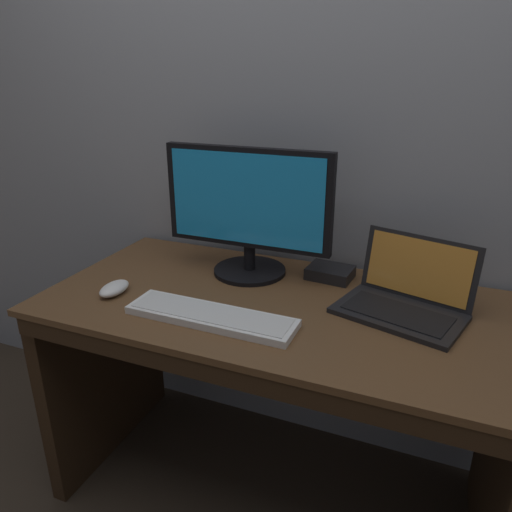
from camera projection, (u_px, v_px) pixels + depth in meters
ground_plane at (272, 491)px, 1.76m from camera, size 14.00×14.00×0.00m
back_wall at (318, 105)px, 1.62m from camera, size 5.18×0.04×2.65m
desk at (273, 379)px, 1.57m from camera, size 1.44×0.71×0.77m
laptop_black at (405, 299)px, 1.40m from camera, size 0.40×0.34×0.21m
external_monitor at (248, 209)px, 1.59m from camera, size 0.58×0.25×0.44m
wired_keyboard at (211, 316)px, 1.37m from camera, size 0.50×0.14×0.02m
computer_mouse at (114, 288)px, 1.52m from camera, size 0.07×0.12×0.04m
external_drive_box at (330, 273)px, 1.64m from camera, size 0.16×0.13×0.04m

